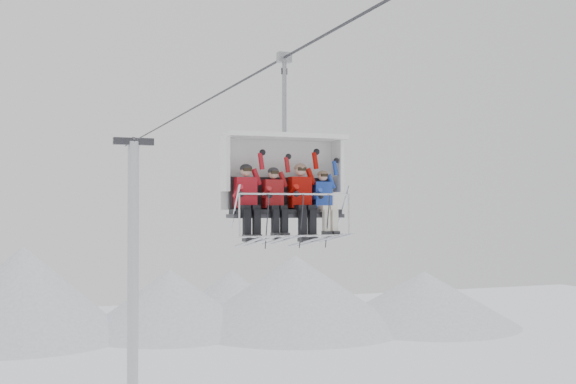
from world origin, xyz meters
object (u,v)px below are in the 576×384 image
object	(u,v)px
lift_tower_right	(133,292)
skier_far_right	(324,201)
skier_center_left	(275,199)
skier_center_right	(302,197)
skier_far_left	(247,198)
chairlift_carrier	(282,176)

from	to	relation	value
lift_tower_right	skier_far_right	distance (m)	22.41
skier_far_right	skier_center_left	bearing A→B (deg)	179.70
skier_center_left	skier_center_right	size ratio (longest dim) A/B	0.95
skier_center_left	skier_far_right	distance (m)	1.15
skier_far_left	skier_center_right	distance (m)	1.23
skier_far_left	lift_tower_right	bearing A→B (deg)	87.66
lift_tower_right	chairlift_carrier	distance (m)	22.19
skier_far_right	skier_far_left	bearing A→B (deg)	179.58
skier_center_left	skier_far_left	bearing A→B (deg)	179.37
skier_center_right	lift_tower_right	bearing A→B (deg)	90.88
chairlift_carrier	skier_far_left	world-z (taller)	chairlift_carrier
skier_center_right	chairlift_carrier	bearing A→B (deg)	137.92
skier_center_right	skier_far_right	bearing A→B (deg)	-1.82
skier_center_right	skier_far_right	xyz separation A→B (m)	(0.53, -0.02, -0.06)
lift_tower_right	skier_far_left	distance (m)	22.41
lift_tower_right	chairlift_carrier	world-z (taller)	lift_tower_right
lift_tower_right	skier_far_left	size ratio (longest dim) A/B	7.80
lift_tower_right	skier_center_left	xyz separation A→B (m)	(-0.29, -21.95, 4.43)
skier_far_right	skier_center_right	bearing A→B (deg)	178.18
skier_center_right	skier_far_right	size ratio (longest dim) A/B	1.06
skier_far_left	skier_center_left	world-z (taller)	skier_far_left
skier_far_right	lift_tower_right	bearing A→B (deg)	92.25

